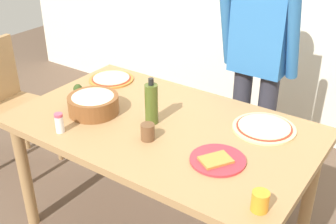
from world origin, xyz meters
name	(u,v)px	position (x,y,z in m)	size (l,w,h in m)	color
dining_table	(163,139)	(0.00, 0.00, 0.67)	(1.60, 0.96, 0.76)	#A37A4C
person_cook	(259,58)	(0.20, 0.76, 0.94)	(0.49, 0.25, 1.62)	#2D2D38
chair_wooden_left	(10,99)	(-1.32, -0.02, 0.54)	(0.45, 0.45, 0.95)	#A37A4C
pizza_raw_on_board	(264,128)	(0.47, 0.25, 0.77)	(0.33, 0.33, 0.02)	beige
pizza_cooked_on_tray	(111,79)	(-0.60, 0.28, 0.77)	(0.29, 0.29, 0.02)	#C67A33
plate_with_slice	(217,160)	(0.41, -0.14, 0.77)	(0.26, 0.26, 0.02)	red
popcorn_bowl	(93,103)	(-0.39, -0.11, 0.82)	(0.28, 0.28, 0.11)	brown
olive_oil_bottle	(151,103)	(-0.06, -0.02, 0.87)	(0.07, 0.07, 0.26)	#47561E
cup_orange	(260,201)	(0.70, -0.34, 0.80)	(0.07, 0.07, 0.09)	orange
cup_small_brown	(148,132)	(0.03, -0.17, 0.80)	(0.07, 0.07, 0.09)	brown
salt_shaker	(59,123)	(-0.39, -0.36, 0.81)	(0.04, 0.04, 0.11)	white
avocado	(77,90)	(-0.62, 0.00, 0.80)	(0.06, 0.06, 0.07)	#2D4219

